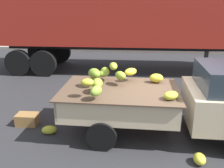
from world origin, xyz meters
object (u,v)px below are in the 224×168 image
(fallen_banana_bunch_by_wheel, at_px, (199,159))
(semi_trailer, at_px, (130,12))
(fallen_banana_bunch_near_tailgate, at_px, (49,130))
(pickup_truck, at_px, (202,100))
(produce_crate, at_px, (27,119))

(fallen_banana_bunch_by_wheel, bearing_deg, semi_trailer, 104.63)
(fallen_banana_bunch_near_tailgate, bearing_deg, pickup_truck, 6.11)
(pickup_truck, relative_size, fallen_banana_bunch_by_wheel, 15.06)
(fallen_banana_bunch_near_tailgate, bearing_deg, fallen_banana_bunch_by_wheel, -12.66)
(pickup_truck, bearing_deg, fallen_banana_bunch_near_tailgate, -174.41)
(fallen_banana_bunch_near_tailgate, relative_size, produce_crate, 0.68)
(semi_trailer, bearing_deg, produce_crate, -114.52)
(fallen_banana_bunch_near_tailgate, xyz_separation_m, produce_crate, (-0.72, 0.38, 0.04))
(pickup_truck, distance_m, produce_crate, 4.27)
(fallen_banana_bunch_near_tailgate, bearing_deg, produce_crate, 152.01)
(pickup_truck, relative_size, fallen_banana_bunch_near_tailgate, 13.47)
(semi_trailer, relative_size, fallen_banana_bunch_near_tailgate, 34.27)
(semi_trailer, height_order, produce_crate, semi_trailer)
(pickup_truck, xyz_separation_m, fallen_banana_bunch_near_tailgate, (-3.48, -0.37, -0.78))
(fallen_banana_bunch_near_tailgate, distance_m, fallen_banana_bunch_by_wheel, 3.38)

